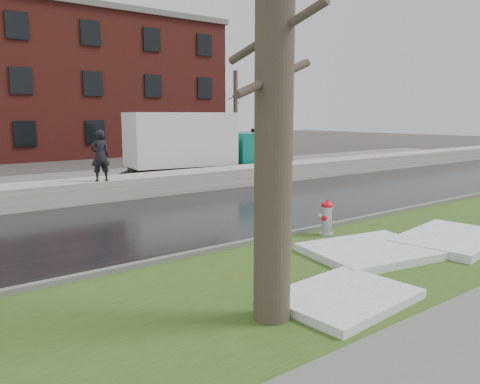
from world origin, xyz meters
TOP-DOWN VIEW (x-y plane):
  - ground at (0.00, 0.00)m, footprint 120.00×120.00m
  - verge at (0.00, -1.25)m, footprint 60.00×4.50m
  - road at (0.00, 4.50)m, footprint 60.00×7.00m
  - parking_lot at (0.00, 13.00)m, footprint 60.00×9.00m
  - curb at (0.00, 1.00)m, footprint 60.00×0.15m
  - snowbank at (0.00, 8.70)m, footprint 60.00×1.60m
  - brick_building at (2.00, 30.00)m, footprint 26.00×12.00m
  - bg_tree_right at (16.00, 24.00)m, footprint 1.40×1.62m
  - fire_hydrant at (1.21, 0.48)m, footprint 0.43×0.41m
  - tree at (-2.96, -2.29)m, footprint 1.37×1.63m
  - box_truck at (4.60, 11.47)m, footprint 9.29×3.12m
  - worker at (-1.49, 8.10)m, footprint 0.66×0.47m
  - snow_patch_near at (0.78, -1.21)m, footprint 2.92×2.44m
  - snow_patch_far at (-1.64, -2.50)m, footprint 2.31×1.75m
  - snow_patch_side at (2.99, -1.72)m, footprint 3.05×2.22m

SIDE VIEW (x-z plane):
  - ground at x=0.00m, z-range 0.00..0.00m
  - road at x=0.00m, z-range 0.00..0.03m
  - parking_lot at x=0.00m, z-range 0.00..0.03m
  - verge at x=0.00m, z-range 0.00..0.04m
  - curb at x=0.00m, z-range 0.00..0.14m
  - snow_patch_far at x=-1.64m, z-range 0.04..0.18m
  - snow_patch_near at x=0.78m, z-range 0.04..0.20m
  - snow_patch_side at x=2.99m, z-range 0.04..0.22m
  - snowbank at x=0.00m, z-range 0.00..0.75m
  - fire_hydrant at x=1.21m, z-range 0.07..0.94m
  - worker at x=-1.49m, z-range 0.75..2.46m
  - box_truck at x=4.60m, z-range 0.09..3.15m
  - bg_tree_right at x=16.00m, z-range 0.08..6.58m
  - tree at x=-2.96m, z-range 0.06..6.65m
  - brick_building at x=2.00m, z-range 0.00..10.00m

